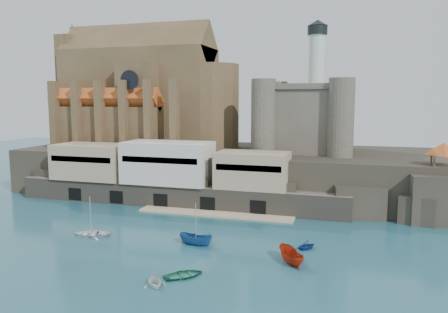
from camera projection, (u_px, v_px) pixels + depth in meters
name	position (u px, v px, depth m)	size (l,w,h in m)	color
ground	(166.00, 243.00, 66.33)	(300.00, 300.00, 0.00)	#1B4C5A
promontory	(234.00, 171.00, 103.11)	(100.00, 36.00, 10.00)	black
quay	(167.00, 175.00, 90.37)	(70.00, 12.00, 13.05)	#655E51
church	(146.00, 98.00, 110.10)	(47.00, 25.93, 30.51)	#4F3C25
castle_keep	(306.00, 114.00, 98.31)	(21.20, 21.20, 29.30)	#4D473C
rock_outcrop	(440.00, 199.00, 78.26)	(14.50, 10.50, 8.70)	black
pavilion	(443.00, 150.00, 77.28)	(6.40, 6.40, 5.40)	#4F3C25
boat_1	(154.00, 285.00, 51.23)	(2.95, 1.80, 3.42)	white
boat_2	(196.00, 245.00, 65.59)	(2.08, 2.13, 5.53)	#1C4D88
boat_3	(184.00, 276.00, 53.85)	(3.64, 1.05, 5.09)	#1D7046
boat_5	(291.00, 263.00, 58.34)	(2.18, 2.24, 5.80)	#A5250D
boat_6	(91.00, 236.00, 70.00)	(4.25, 1.23, 5.95)	white
boat_7	(306.00, 249.00, 63.74)	(2.78, 1.70, 3.22)	navy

